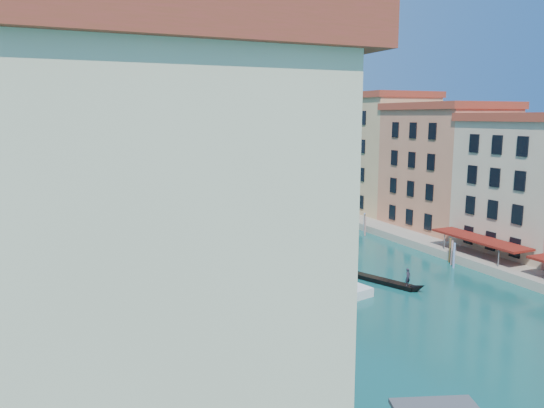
# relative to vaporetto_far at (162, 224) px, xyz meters

# --- Properties ---
(left_bank_palazzos) EXTENTS (12.80, 128.40, 21.00)m
(left_bank_palazzos) POSITION_rel_vaporetto_far_xyz_m (-18.04, -6.32, 8.40)
(left_bank_palazzos) COLOR beige
(left_bank_palazzos) RESTS_ON ground
(right_bank_palazzos) EXTENTS (12.80, 128.40, 21.00)m
(right_bank_palazzos) POSITION_rel_vaporetto_far_xyz_m (37.96, -6.00, 8.44)
(right_bank_palazzos) COLOR brown
(right_bank_palazzos) RESTS_ON ground
(quay) EXTENTS (4.00, 140.00, 1.00)m
(quay) POSITION_rel_vaporetto_far_xyz_m (29.96, -6.00, -0.80)
(quay) COLOR gray
(quay) RESTS_ON ground
(mooring_poles_right) EXTENTS (1.44, 54.24, 3.20)m
(mooring_poles_right) POSITION_rel_vaporetto_far_xyz_m (27.06, -42.20, -0.00)
(mooring_poles_right) COLOR brown
(mooring_poles_right) RESTS_ON ground
(vaporetto_far) EXTENTS (9.40, 19.92, 2.89)m
(vaporetto_far) POSITION_rel_vaporetto_far_xyz_m (0.00, 0.00, 0.00)
(vaporetto_far) COLOR white
(vaporetto_far) RESTS_ON ground
(gondola_fore) EXTENTS (5.41, 11.68, 2.44)m
(gondola_fore) POSITION_rel_vaporetto_far_xyz_m (15.30, -32.54, -0.89)
(gondola_fore) COLOR black
(gondola_fore) RESTS_ON ground
(gondola_far) EXTENTS (6.09, 11.99, 1.80)m
(gondola_far) POSITION_rel_vaporetto_far_xyz_m (14.84, -4.99, -0.93)
(gondola_far) COLOR black
(gondola_far) RESTS_ON ground
(motorboat_mid) EXTENTS (3.95, 7.95, 1.58)m
(motorboat_mid) POSITION_rel_vaporetto_far_xyz_m (10.48, -32.97, -0.69)
(motorboat_mid) COLOR white
(motorboat_mid) RESTS_ON ground
(motorboat_far) EXTENTS (4.08, 8.17, 1.62)m
(motorboat_far) POSITION_rel_vaporetto_far_xyz_m (17.13, 16.93, -0.67)
(motorboat_far) COLOR white
(motorboat_far) RESTS_ON ground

